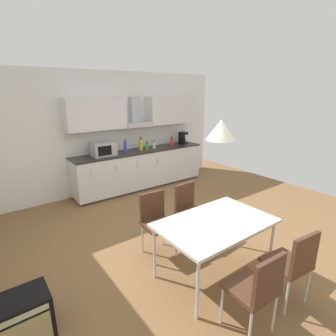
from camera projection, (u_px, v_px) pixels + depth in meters
name	position (u px, v px, depth m)	size (l,w,h in m)	color
ground_plane	(180.00, 242.00, 3.98)	(7.60, 8.13, 0.02)	brown
wall_back	(101.00, 133.00, 5.73)	(6.08, 0.10, 2.62)	white
kitchen_counter	(141.00, 169.00, 6.14)	(3.17, 0.63, 0.89)	#333333
backsplash_tile	(134.00, 138.00, 6.17)	(3.15, 0.02, 0.46)	silver
upper_wall_cabinets	(136.00, 112.00, 5.87)	(3.15, 0.40, 0.66)	silver
microwave	(103.00, 149.00, 5.46)	(0.48, 0.35, 0.28)	#ADADB2
coffee_maker	(182.00, 138.00, 6.72)	(0.18, 0.19, 0.30)	black
bottle_red	(172.00, 142.00, 6.48)	(0.07, 0.07, 0.23)	red
bottle_yellow	(141.00, 145.00, 5.97)	(0.08, 0.08, 0.31)	yellow
bottle_white	(154.00, 145.00, 6.15)	(0.07, 0.07, 0.19)	white
bottle_blue	(125.00, 147.00, 5.70)	(0.07, 0.07, 0.30)	blue
bottle_green	(147.00, 146.00, 6.07)	(0.08, 0.08, 0.18)	green
dining_table	(216.00, 225.00, 3.10)	(1.36, 0.87, 0.72)	silver
chair_near_left	(258.00, 286.00, 2.33)	(0.42, 0.42, 0.87)	#4C2D1E
chair_far_right	(189.00, 206.00, 3.94)	(0.43, 0.43, 0.87)	#4C2D1E
chair_near_right	(294.00, 261.00, 2.68)	(0.44, 0.44, 0.87)	#4C2D1E
chair_far_left	(156.00, 217.00, 3.60)	(0.42, 0.42, 0.87)	#4C2D1E
guitar_amp	(20.00, 319.00, 2.37)	(0.52, 0.37, 0.44)	black
pendant_lamp	(221.00, 130.00, 2.78)	(0.32, 0.32, 0.22)	silver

